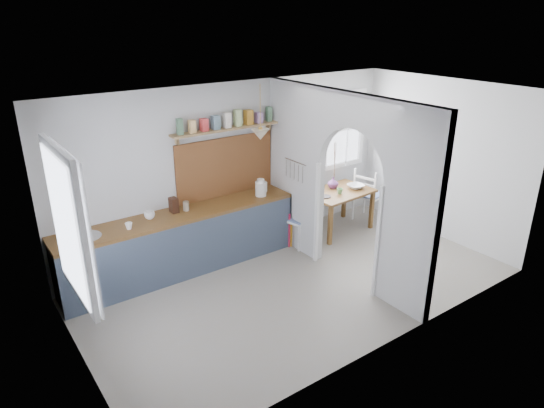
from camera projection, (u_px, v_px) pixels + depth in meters
floor at (299, 284)px, 6.76m from camera, size 5.80×3.20×0.01m
ceiling at (304, 96)px, 5.79m from camera, size 5.80×3.20×0.01m
walls at (301, 197)px, 6.28m from camera, size 5.81×3.21×2.60m
partition at (339, 175)px, 6.64m from camera, size 0.12×3.20×2.60m
kitchen_window at (66, 225)px, 4.59m from camera, size 0.10×1.16×1.50m
nook_window at (326, 133)px, 8.32m from camera, size 1.76×0.10×1.30m
counter at (181, 241)px, 6.98m from camera, size 3.50×0.60×0.90m
sink at (85, 238)px, 6.10m from camera, size 0.40×0.40×0.02m
backsplash at (226, 167)px, 7.34m from camera, size 1.65×0.03×0.90m
shelf at (227, 125)px, 7.03m from camera, size 1.75×0.20×0.21m
pendant_lamp at (260, 134)px, 7.01m from camera, size 0.26×0.26×0.16m
utensil_rail at (296, 162)px, 7.23m from camera, size 0.02×0.50×0.02m
dining_table at (338, 211)px, 8.31m from camera, size 1.19×0.84×0.71m
chair_left at (297, 217)px, 7.76m from camera, size 0.52×0.52×0.93m
chair_right at (369, 194)px, 8.70m from camera, size 0.54×0.54×0.98m
kettle at (261, 187)px, 7.40m from camera, size 0.27×0.24×0.27m
mug_a at (129, 226)px, 6.29m from camera, size 0.11×0.11×0.09m
mug_b at (150, 215)px, 6.60m from camera, size 0.14×0.14×0.11m
knife_block at (174, 205)px, 6.80m from camera, size 0.10×0.14×0.21m
jar at (186, 206)px, 6.87m from camera, size 0.09×0.09×0.14m
towel_magenta at (289, 231)px, 7.72m from camera, size 0.02×0.03×0.60m
towel_orange at (291, 234)px, 7.69m from camera, size 0.02×0.03×0.44m
bowl at (356, 186)px, 8.30m from camera, size 0.31×0.31×0.07m
table_cup at (340, 191)px, 8.04m from camera, size 0.10×0.10×0.09m
plate at (325, 196)px, 7.92m from camera, size 0.23×0.23×0.02m
vase at (333, 183)px, 8.29m from camera, size 0.24×0.24×0.19m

